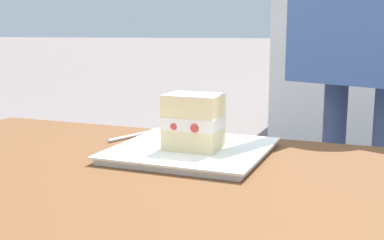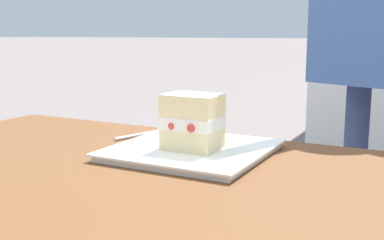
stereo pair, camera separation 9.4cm
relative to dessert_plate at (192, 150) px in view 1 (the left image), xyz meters
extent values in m
cube|color=brown|center=(-0.05, -0.28, -0.03)|extent=(1.17, 0.97, 0.04)
cube|color=white|center=(0.00, 0.00, 0.00)|extent=(0.28, 0.28, 0.01)
cube|color=white|center=(0.00, 0.00, 0.01)|extent=(0.29, 0.29, 0.00)
cube|color=beige|center=(0.01, -0.02, 0.03)|extent=(0.10, 0.08, 0.04)
cube|color=white|center=(0.01, -0.02, 0.06)|extent=(0.11, 0.08, 0.02)
sphere|color=red|center=(-0.02, 0.02, 0.06)|extent=(0.01, 0.01, 0.01)
sphere|color=red|center=(0.03, -0.06, 0.06)|extent=(0.02, 0.02, 0.02)
sphere|color=red|center=(0.03, 0.02, 0.06)|extent=(0.02, 0.02, 0.02)
sphere|color=red|center=(-0.01, -0.05, 0.06)|extent=(0.02, 0.02, 0.02)
cube|color=beige|center=(0.01, -0.02, 0.09)|extent=(0.10, 0.08, 0.04)
cube|color=white|center=(0.01, -0.02, 0.11)|extent=(0.10, 0.08, 0.00)
cylinder|color=silver|center=(-0.18, 0.09, 0.00)|extent=(0.05, 0.13, 0.01)
cube|color=silver|center=(-0.16, 0.17, 0.00)|extent=(0.03, 0.04, 0.01)
cylinder|color=navy|center=(0.21, 0.67, -0.31)|extent=(0.07, 0.07, 0.77)
cylinder|color=navy|center=(0.36, 0.60, -0.31)|extent=(0.07, 0.07, 0.77)
camera|label=1|loc=(0.34, -0.86, 0.23)|focal=45.35mm
camera|label=2|loc=(0.43, -0.82, 0.23)|focal=45.35mm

